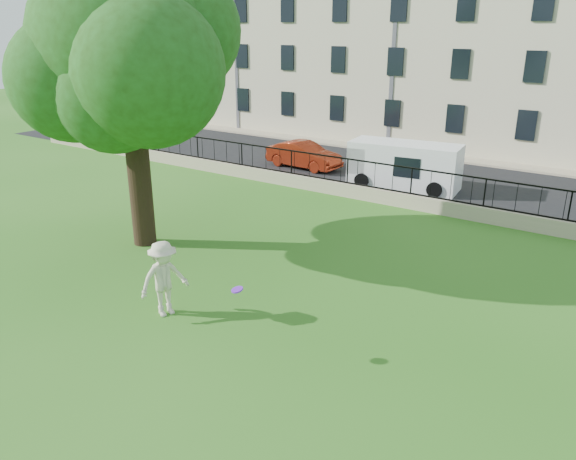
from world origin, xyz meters
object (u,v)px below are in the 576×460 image
Objects in this scene: tree at (126,48)px; white_van at (404,165)px; red_sedan at (304,155)px; frisbee at (237,290)px; man at (164,279)px.

tree is 1.96× the size of white_van.
tree is at bearing -169.86° from red_sedan.
red_sedan is at bearing 118.66° from frisbee.
red_sedan is at bearing 38.87° from man.
man is 15.11m from white_van.
white_van is at bearing 100.34° from frisbee.
frisbee is (7.42, -3.74, -4.84)m from tree.
tree is 9.62m from frisbee.
man is 2.96m from frisbee.
tree is 4.82× the size of man.
tree is at bearing -118.35° from white_van.
man is at bearing -35.74° from tree.
tree is 7.88m from man.
tree reaches higher than red_sedan.
man is at bearing -97.17° from white_van.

